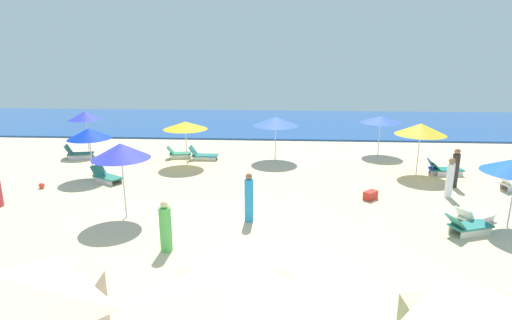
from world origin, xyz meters
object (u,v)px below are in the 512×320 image
(beach_ball_1, at_px, (42,186))
(beachgoer_2, at_px, (455,169))
(lounge_chair_0_1, at_px, (474,216))
(umbrella_8, at_px, (89,134))
(umbrella_6, at_px, (85,116))
(umbrella_7, at_px, (381,119))
(cooler_box_2, at_px, (370,195))
(lounge_chair_8_0, at_px, (106,176))
(beachgoer_1, at_px, (249,198))
(umbrella_4, at_px, (421,129))
(beachgoer_4, at_px, (450,178))
(umbrella_1, at_px, (121,151))
(lounge_chair_6_0, at_px, (78,154))
(beachgoer_3, at_px, (166,228))
(lounge_chair_4_0, at_px, (439,169))
(lounge_chair_4_1, at_px, (446,170))
(umbrella_5, at_px, (276,121))
(umbrella_3, at_px, (185,125))
(lounge_chair_3_1, at_px, (203,155))
(lounge_chair_0_0, at_px, (468,226))
(lounge_chair_3_0, at_px, (178,153))

(beach_ball_1, bearing_deg, beachgoer_2, 3.94)
(lounge_chair_0_1, xyz_separation_m, umbrella_8, (-15.17, 4.21, 1.83))
(umbrella_6, distance_m, umbrella_7, 16.37)
(cooler_box_2, bearing_deg, umbrella_7, 30.40)
(lounge_chair_8_0, relative_size, beachgoer_1, 0.95)
(umbrella_4, bearing_deg, beachgoer_4, -84.71)
(umbrella_1, xyz_separation_m, lounge_chair_8_0, (-2.35, 3.84, -2.14))
(umbrella_4, bearing_deg, lounge_chair_6_0, 173.65)
(beachgoer_4, bearing_deg, beachgoer_3, 65.28)
(lounge_chair_4_0, bearing_deg, lounge_chair_4_1, -113.43)
(beach_ball_1, bearing_deg, umbrella_5, 27.97)
(beachgoer_3, height_order, cooler_box_2, beachgoer_3)
(umbrella_3, relative_size, lounge_chair_4_1, 1.49)
(lounge_chair_4_0, distance_m, beachgoer_3, 13.63)
(beachgoer_3, bearing_deg, umbrella_5, 130.00)
(lounge_chair_3_1, distance_m, umbrella_5, 4.30)
(umbrella_4, relative_size, umbrella_7, 1.12)
(umbrella_3, height_order, lounge_chair_6_0, umbrella_3)
(beachgoer_4, bearing_deg, umbrella_8, 32.02)
(lounge_chair_0_0, distance_m, umbrella_6, 19.44)
(lounge_chair_0_1, distance_m, umbrella_4, 5.85)
(lounge_chair_0_1, xyz_separation_m, beachgoer_2, (0.85, 3.78, 0.59))
(umbrella_7, xyz_separation_m, cooler_box_2, (-1.93, -7.20, -1.83))
(umbrella_7, bearing_deg, lounge_chair_3_1, -170.54)
(umbrella_1, relative_size, beachgoer_2, 1.57)
(umbrella_5, xyz_separation_m, beach_ball_1, (-9.84, -5.23, -1.96))
(lounge_chair_4_1, distance_m, beach_ball_1, 18.13)
(lounge_chair_8_0, xyz_separation_m, cooler_box_2, (11.30, -1.56, -0.08))
(umbrella_4, relative_size, beach_ball_1, 10.01)
(umbrella_7, distance_m, cooler_box_2, 7.68)
(lounge_chair_3_0, distance_m, beachgoer_4, 13.36)
(lounge_chair_3_0, xyz_separation_m, lounge_chair_8_0, (-2.22, -4.26, -0.01))
(lounge_chair_0_1, bearing_deg, cooler_box_2, 24.11)
(lounge_chair_0_0, relative_size, beachgoer_1, 0.92)
(umbrella_5, relative_size, lounge_chair_8_0, 1.44)
(lounge_chair_3_1, height_order, umbrella_5, umbrella_5)
(beach_ball_1, bearing_deg, umbrella_7, 23.22)
(umbrella_3, height_order, lounge_chair_4_0, umbrella_3)
(lounge_chair_4_1, height_order, beachgoer_2, beachgoer_2)
(lounge_chair_0_1, height_order, lounge_chair_6_0, lounge_chair_6_0)
(beachgoer_2, bearing_deg, lounge_chair_4_1, 3.12)
(beachgoer_1, bearing_deg, beach_ball_1, 122.76)
(umbrella_5, bearing_deg, lounge_chair_0_1, -48.76)
(lounge_chair_0_1, height_order, umbrella_1, umbrella_1)
(beachgoer_1, bearing_deg, umbrella_8, 109.53)
(umbrella_8, height_order, beachgoer_1, umbrella_8)
(umbrella_6, distance_m, cooler_box_2, 15.97)
(lounge_chair_4_0, relative_size, umbrella_7, 0.60)
(umbrella_6, relative_size, lounge_chair_6_0, 1.59)
(lounge_chair_3_1, distance_m, beachgoer_4, 12.03)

